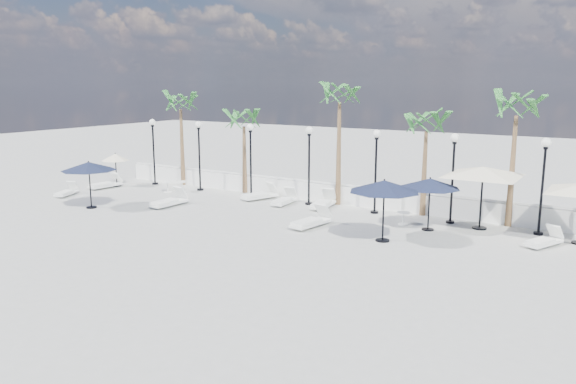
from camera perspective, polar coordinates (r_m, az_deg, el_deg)
The scene contains 30 objects.
ground at distance 22.48m, azimuth -6.23°, elevation -4.27°, with size 100.00×100.00×0.00m, color #989994.
balustrade at distance 28.47m, azimuth 3.13°, elevation 0.01°, with size 26.00×0.30×1.01m.
lamppost_0 at distance 33.75m, azimuth -13.53°, elevation 4.93°, with size 0.36×0.36×3.84m.
lamppost_1 at distance 31.35m, azimuth -9.03°, elevation 4.66°, with size 0.36×0.36×3.84m.
lamppost_2 at distance 29.18m, azimuth -3.82°, elevation 4.30°, with size 0.36×0.36×3.84m.
lamppost_3 at distance 27.29m, azimuth 2.16°, elevation 3.84°, with size 0.36×0.36×3.84m.
lamppost_4 at distance 25.73m, azimuth 8.93°, elevation 3.28°, with size 0.36×0.36×3.84m.
lamppost_5 at distance 24.58m, azimuth 16.44°, elevation 2.59°, with size 0.36×0.36×3.84m.
lamppost_6 at distance 23.89m, azimuth 24.53°, elevation 1.81°, with size 0.36×0.36×3.84m.
palm_0 at distance 33.13m, azimuth -10.86°, elevation 8.48°, with size 2.60×2.60×5.50m.
palm_1 at distance 30.29m, azimuth -4.50°, elevation 6.94°, with size 2.60×2.60×4.70m.
palm_2 at distance 27.22m, azimuth 5.27°, elevation 9.33°, with size 2.60×2.60×6.10m.
palm_3 at distance 25.62m, azimuth 13.88°, elevation 6.34°, with size 2.60×2.60×4.90m.
palm_4 at distance 24.66m, azimuth 22.20°, elevation 7.48°, with size 2.60×2.60×5.70m.
lounger_0 at distance 32.04m, azimuth -21.57°, elevation 0.02°, with size 1.15×1.74×0.62m.
lounger_1 at distance 33.58m, azimuth -18.04°, elevation 0.80°, with size 0.82×2.03×0.74m.
lounger_2 at distance 28.87m, azimuth -2.87°, elevation -0.27°, with size 1.28×2.10×0.75m.
lounger_3 at distance 27.85m, azimuth -11.98°, elevation -0.90°, with size 0.76×2.09×0.77m.
lounger_4 at distance 27.66m, azimuth -0.36°, elevation -0.80°, with size 0.79×1.91×0.70m.
lounger_5 at distance 26.96m, azimuth 3.63°, elevation -1.09°, with size 0.95×2.11×0.76m.
lounger_6 at distance 23.40m, azimuth 2.36°, elevation -2.94°, with size 0.99×2.16×0.78m.
lounger_7 at distance 22.71m, azimuth 24.58°, elevation -4.51°, with size 1.20×1.81×0.65m.
side_table_0 at distance 31.39m, azimuth -10.72°, elevation 0.65°, with size 0.60×0.60×0.58m.
side_table_1 at distance 31.44m, azimuth -12.13°, elevation 0.58°, with size 0.56×0.56×0.55m.
side_table_2 at distance 24.26m, azimuth 11.63°, elevation -2.51°, with size 0.55×0.55×0.54m.
parasol_navy_left at distance 28.20m, azimuth -19.59°, elevation 2.46°, with size 2.59×2.59×2.28m.
parasol_navy_mid at distance 23.24m, azimuth 14.23°, elevation 0.83°, with size 2.45×2.45×2.19m.
parasol_navy_right at distance 21.22m, azimuth 9.75°, elevation 0.56°, with size 2.68×2.68×2.40m.
parasol_cream_sq_a at distance 23.97m, azimuth 19.24°, elevation 2.41°, with size 5.66×5.66×2.78m.
parasol_cream_small at distance 33.89m, azimuth -17.14°, elevation 3.35°, with size 1.58×1.58×1.94m.
Camera 1 is at (13.52, -16.95, 5.93)m, focal length 35.00 mm.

